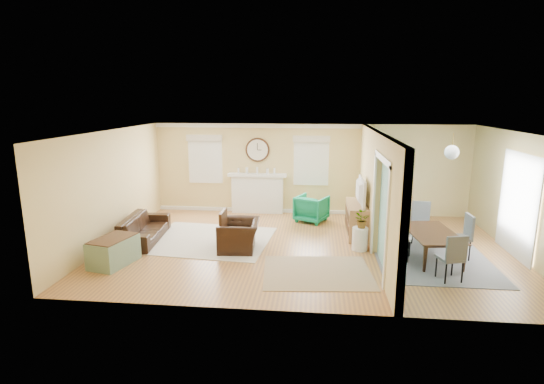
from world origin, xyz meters
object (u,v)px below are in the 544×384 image
Objects in this scene: green_chair at (312,209)px; dining_table at (432,245)px; eames_chair at (239,235)px; sofa at (144,228)px; credenza at (357,219)px.

dining_table is (2.55, -2.52, -0.07)m from green_chair.
dining_table is at bearing 83.60° from eames_chair.
green_chair is 0.48× the size of dining_table.
eames_chair is 1.28× the size of green_chair.
sofa is 1.99× the size of eames_chair.
green_chair is 1.57m from credenza.
green_chair is 3.59m from dining_table.
green_chair is at bearing 39.48° from dining_table.
credenza is at bearing 159.46° from green_chair.
sofa reaches higher than dining_table.
eames_chair is at bearing 82.47° from dining_table.
credenza is (2.69, 1.30, 0.07)m from eames_chair.
credenza reaches higher than eames_chair.
eames_chair is at bearing -104.22° from sofa.
sofa is at bearing 51.37° from green_chair.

